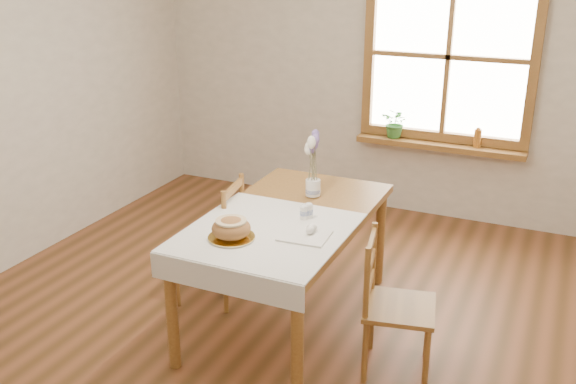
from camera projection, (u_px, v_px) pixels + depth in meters
name	position (u px, v px, depth m)	size (l,w,h in m)	color
ground	(268.00, 342.00, 4.00)	(5.00, 5.00, 0.00)	brown
room_walls	(265.00, 68.00, 3.40)	(4.60, 5.10, 2.65)	beige
window	(449.00, 57.00, 5.39)	(1.46, 0.08, 1.46)	olive
window_sill	(439.00, 146.00, 5.60)	(1.46, 0.20, 0.05)	olive
dining_table	(288.00, 227.00, 4.02)	(0.90, 1.60, 0.75)	olive
table_linen	(266.00, 232.00, 3.73)	(0.91, 0.99, 0.01)	white
chair_left	(209.00, 240.00, 4.38)	(0.41, 0.43, 0.87)	olive
chair_right	(400.00, 305.00, 3.61)	(0.39, 0.41, 0.84)	olive
bread_plate	(232.00, 238.00, 3.63)	(0.26, 0.26, 0.01)	silver
bread_loaf	(231.00, 227.00, 3.60)	(0.22, 0.22, 0.12)	#9E6E38
egg_napkin	(305.00, 236.00, 3.65)	(0.27, 0.23, 0.01)	white
eggs	(305.00, 231.00, 3.64)	(0.21, 0.19, 0.05)	white
salt_shaker	(304.00, 212.00, 3.88)	(0.05, 0.05, 0.10)	silver
pepper_shaker	(309.00, 210.00, 3.90)	(0.05, 0.05, 0.10)	silver
flower_vase	(313.00, 189.00, 4.26)	(0.10, 0.10, 0.11)	silver
lavender_bouquet	(313.00, 157.00, 4.19)	(0.17, 0.17, 0.33)	#6F589C
potted_plant	(396.00, 126.00, 5.71)	(0.24, 0.27, 0.21)	#37732E
amber_bottle	(478.00, 137.00, 5.44)	(0.06, 0.06, 0.17)	#A6611E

